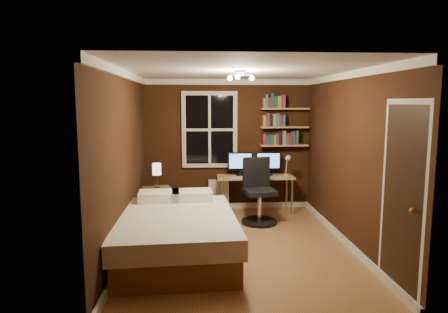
{
  "coord_description": "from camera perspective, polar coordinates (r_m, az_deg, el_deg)",
  "views": [
    {
      "loc": [
        -0.57,
        -5.57,
        2.07
      ],
      "look_at": [
        -0.18,
        0.45,
        1.25
      ],
      "focal_mm": 32.0,
      "sensor_mm": 36.0,
      "label": 1
    }
  ],
  "objects": [
    {
      "name": "door",
      "position": [
        4.68,
        24.0,
        -5.84
      ],
      "size": [
        0.03,
        0.82,
        2.05
      ],
      "primitive_type": null,
      "color": "black",
      "rests_on": "ground"
    },
    {
      "name": "bedside_lamp",
      "position": [
        6.99,
        -9.57,
        -2.74
      ],
      "size": [
        0.15,
        0.15,
        0.43
      ],
      "primitive_type": null,
      "color": "beige",
      "rests_on": "nightstand"
    },
    {
      "name": "window",
      "position": [
        7.66,
        -2.08,
        3.85
      ],
      "size": [
        1.06,
        0.06,
        1.46
      ],
      "primitive_type": "cube",
      "color": "silver",
      "rests_on": "wall_back"
    },
    {
      "name": "ceiling_fixture",
      "position": [
        5.51,
        2.26,
        11.17
      ],
      "size": [
        0.44,
        0.44,
        0.18
      ],
      "primitive_type": null,
      "color": "beige",
      "rests_on": "ceiling"
    },
    {
      "name": "desk_lamp",
      "position": [
        7.51,
        9.05,
        -1.26
      ],
      "size": [
        0.14,
        0.32,
        0.44
      ],
      "primitive_type": null,
      "color": "silver",
      "rests_on": "desk"
    },
    {
      "name": "nightstand",
      "position": [
        7.1,
        -9.48,
        -6.82
      ],
      "size": [
        0.58,
        0.58,
        0.59
      ],
      "primitive_type": "cube",
      "rotation": [
        0.0,
        0.0,
        0.27
      ],
      "color": "brown",
      "rests_on": "ground"
    },
    {
      "name": "bookshelf_lower",
      "position": [
        7.77,
        8.55,
        1.61
      ],
      "size": [
        0.92,
        0.22,
        0.03
      ],
      "primitive_type": "cube",
      "color": "#A37A4F",
      "rests_on": "wall_back"
    },
    {
      "name": "books_row_upper",
      "position": [
        7.73,
        8.68,
        7.74
      ],
      "size": [
        0.42,
        0.16,
        0.23
      ],
      "primitive_type": null,
      "color": "#235126",
      "rests_on": "bookshelf_upper"
    },
    {
      "name": "books_row_lower",
      "position": [
        7.76,
        8.57,
        2.56
      ],
      "size": [
        0.66,
        0.16,
        0.23
      ],
      "primitive_type": null,
      "color": "maroon",
      "rests_on": "bookshelf_lower"
    },
    {
      "name": "wall_left",
      "position": [
        5.72,
        -14.05,
        -0.73
      ],
      "size": [
        0.04,
        4.2,
        2.5
      ],
      "primitive_type": "cube",
      "color": "black",
      "rests_on": "ground"
    },
    {
      "name": "floor",
      "position": [
        5.97,
        2.03,
        -12.55
      ],
      "size": [
        4.2,
        4.2,
        0.0
      ],
      "primitive_type": "plane",
      "color": "brown",
      "rests_on": "ground"
    },
    {
      "name": "monitor_right",
      "position": [
        7.66,
        6.34,
        -1.02
      ],
      "size": [
        0.47,
        0.12,
        0.44
      ],
      "primitive_type": null,
      "color": "black",
      "rests_on": "desk"
    },
    {
      "name": "office_chair",
      "position": [
        6.95,
        4.98,
        -5.83
      ],
      "size": [
        0.62,
        0.62,
        1.12
      ],
      "rotation": [
        0.0,
        0.0,
        0.13
      ],
      "color": "black",
      "rests_on": "ground"
    },
    {
      "name": "books_row_middle",
      "position": [
        7.74,
        8.63,
        5.14
      ],
      "size": [
        0.42,
        0.16,
        0.23
      ],
      "primitive_type": null,
      "color": "navy",
      "rests_on": "bookshelf_middle"
    },
    {
      "name": "bed",
      "position": [
        5.49,
        -6.84,
        -10.97
      ],
      "size": [
        1.67,
        2.24,
        0.73
      ],
      "rotation": [
        0.0,
        0.0,
        0.06
      ],
      "color": "brown",
      "rests_on": "ground"
    },
    {
      "name": "door_knob",
      "position": [
        4.41,
        25.33,
        -7.05
      ],
      "size": [
        0.06,
        0.06,
        0.06
      ],
      "primitive_type": "sphere",
      "color": "gold",
      "rests_on": "door"
    },
    {
      "name": "monitor_left",
      "position": [
        7.58,
        2.33,
        -1.06
      ],
      "size": [
        0.47,
        0.12,
        0.44
      ],
      "primitive_type": null,
      "color": "black",
      "rests_on": "desk"
    },
    {
      "name": "bookshelf_middle",
      "position": [
        7.74,
        8.61,
        4.18
      ],
      "size": [
        0.92,
        0.22,
        0.03
      ],
      "primitive_type": "cube",
      "color": "#A37A4F",
      "rests_on": "wall_back"
    },
    {
      "name": "bookshelf_upper",
      "position": [
        7.73,
        8.66,
        6.77
      ],
      "size": [
        0.92,
        0.22,
        0.03
      ],
      "primitive_type": "cube",
      "color": "#A37A4F",
      "rests_on": "wall_back"
    },
    {
      "name": "ceiling",
      "position": [
        5.62,
        2.16,
        12.13
      ],
      "size": [
        3.2,
        4.2,
        0.02
      ],
      "primitive_type": "cube",
      "color": "white",
      "rests_on": "wall_back"
    },
    {
      "name": "wall_right",
      "position": [
        6.03,
        17.39,
        -0.42
      ],
      "size": [
        0.04,
        4.2,
        2.5
      ],
      "primitive_type": "cube",
      "color": "black",
      "rests_on": "ground"
    },
    {
      "name": "radiator",
      "position": [
        7.78,
        -0.77,
        -5.47
      ],
      "size": [
        0.39,
        0.14,
        0.58
      ],
      "primitive_type": "cube",
      "color": "beige",
      "rests_on": "ground"
    },
    {
      "name": "wall_back",
      "position": [
        7.74,
        0.52,
        1.67
      ],
      "size": [
        3.2,
        0.04,
        2.5
      ],
      "primitive_type": "cube",
      "color": "black",
      "rests_on": "ground"
    },
    {
      "name": "desk",
      "position": [
        7.6,
        4.47,
        -3.24
      ],
      "size": [
        1.45,
        0.54,
        0.69
      ],
      "color": "#A37A4F",
      "rests_on": "ground"
    }
  ]
}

